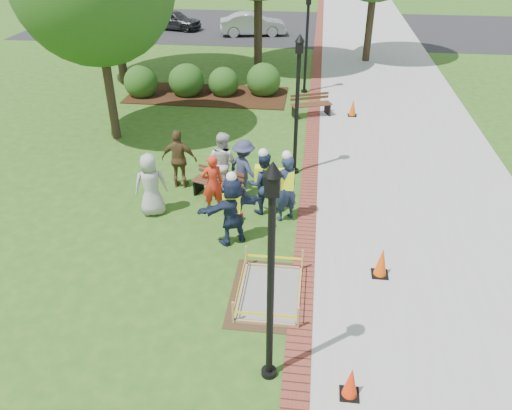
# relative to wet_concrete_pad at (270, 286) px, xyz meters

# --- Properties ---
(ground) EXTENTS (100.00, 100.00, 0.00)m
(ground) POSITION_rel_wet_concrete_pad_xyz_m (-1.06, 0.86, -0.23)
(ground) COLOR #285116
(ground) RESTS_ON ground
(sidewalk) EXTENTS (6.00, 60.00, 0.02)m
(sidewalk) POSITION_rel_wet_concrete_pad_xyz_m (3.94, 10.86, -0.22)
(sidewalk) COLOR #9E9E99
(sidewalk) RESTS_ON ground
(brick_edging) EXTENTS (0.50, 60.00, 0.03)m
(brick_edging) POSITION_rel_wet_concrete_pad_xyz_m (0.69, 10.86, -0.22)
(brick_edging) COLOR maroon
(brick_edging) RESTS_ON ground
(mulch_bed) EXTENTS (7.00, 3.00, 0.05)m
(mulch_bed) POSITION_rel_wet_concrete_pad_xyz_m (-4.06, 12.86, -0.21)
(mulch_bed) COLOR #381E0F
(mulch_bed) RESTS_ON ground
(parking_lot) EXTENTS (36.00, 12.00, 0.01)m
(parking_lot) POSITION_rel_wet_concrete_pad_xyz_m (-1.06, 27.86, -0.23)
(parking_lot) COLOR black
(parking_lot) RESTS_ON ground
(wet_concrete_pad) EXTENTS (1.70, 2.30, 0.55)m
(wet_concrete_pad) POSITION_rel_wet_concrete_pad_xyz_m (0.00, 0.00, 0.00)
(wet_concrete_pad) COLOR #47331E
(wet_concrete_pad) RESTS_ON ground
(bench_near) EXTENTS (1.57, 0.95, 0.81)m
(bench_near) POSITION_rel_wet_concrete_pad_xyz_m (-1.91, 4.03, 0.02)
(bench_near) COLOR brown
(bench_near) RESTS_ON ground
(bench_far) EXTENTS (1.68, 1.07, 0.87)m
(bench_far) POSITION_rel_wet_concrete_pad_xyz_m (0.58, 10.87, 0.04)
(bench_far) COLOR #582E1E
(bench_far) RESTS_ON ground
(cone_front) EXTENTS (0.34, 0.34, 0.67)m
(cone_front) POSITION_rel_wet_concrete_pad_xyz_m (1.61, -2.43, 0.09)
(cone_front) COLOR black
(cone_front) RESTS_ON ground
(cone_back) EXTENTS (0.38, 0.38, 0.74)m
(cone_back) POSITION_rel_wet_concrete_pad_xyz_m (2.42, 0.96, 0.12)
(cone_back) COLOR black
(cone_back) RESTS_ON ground
(cone_far) EXTENTS (0.35, 0.35, 0.68)m
(cone_far) POSITION_rel_wet_concrete_pad_xyz_m (2.22, 11.08, 0.09)
(cone_far) COLOR black
(cone_far) RESTS_ON ground
(toolbox) EXTENTS (0.49, 0.38, 0.22)m
(toolbox) POSITION_rel_wet_concrete_pad_xyz_m (-1.26, 2.89, -0.13)
(toolbox) COLOR red
(toolbox) RESTS_ON ground
(lamp_near) EXTENTS (0.28, 0.28, 4.26)m
(lamp_near) POSITION_rel_wet_concrete_pad_xyz_m (0.19, -2.14, 2.25)
(lamp_near) COLOR black
(lamp_near) RESTS_ON ground
(lamp_mid) EXTENTS (0.28, 0.28, 4.26)m
(lamp_mid) POSITION_rel_wet_concrete_pad_xyz_m (0.19, 5.86, 2.25)
(lamp_mid) COLOR black
(lamp_mid) RESTS_ON ground
(lamp_far) EXTENTS (0.28, 0.28, 4.26)m
(lamp_far) POSITION_rel_wet_concrete_pad_xyz_m (0.19, 13.86, 2.25)
(lamp_far) COLOR black
(lamp_far) RESTS_ON ground
(shrub_a) EXTENTS (1.46, 1.46, 1.46)m
(shrub_a) POSITION_rel_wet_concrete_pad_xyz_m (-6.92, 12.45, -0.23)
(shrub_a) COLOR #234A15
(shrub_a) RESTS_ON ground
(shrub_b) EXTENTS (1.54, 1.54, 1.54)m
(shrub_b) POSITION_rel_wet_concrete_pad_xyz_m (-4.97, 12.83, -0.23)
(shrub_b) COLOR #234A15
(shrub_b) RESTS_ON ground
(shrub_c) EXTENTS (1.34, 1.34, 1.34)m
(shrub_c) POSITION_rel_wet_concrete_pad_xyz_m (-3.35, 13.02, -0.23)
(shrub_c) COLOR #234A15
(shrub_c) RESTS_ON ground
(shrub_d) EXTENTS (1.51, 1.51, 1.51)m
(shrub_d) POSITION_rel_wet_concrete_pad_xyz_m (-1.60, 13.32, -0.23)
(shrub_d) COLOR #234A15
(shrub_d) RESTS_ON ground
(shrub_e) EXTENTS (0.99, 0.99, 0.99)m
(shrub_e) POSITION_rel_wet_concrete_pad_xyz_m (-3.69, 13.93, -0.23)
(shrub_e) COLOR #234A15
(shrub_e) RESTS_ON ground
(casual_person_a) EXTENTS (0.65, 0.53, 1.76)m
(casual_person_a) POSITION_rel_wet_concrete_pad_xyz_m (-3.49, 2.95, 0.65)
(casual_person_a) COLOR #A1A1A1
(casual_person_a) RESTS_ON ground
(casual_person_b) EXTENTS (0.62, 0.53, 1.65)m
(casual_person_b) POSITION_rel_wet_concrete_pad_xyz_m (-1.90, 3.33, 0.59)
(casual_person_b) COLOR red
(casual_person_b) RESTS_ON ground
(casual_person_c) EXTENTS (0.69, 0.59, 1.84)m
(casual_person_c) POSITION_rel_wet_concrete_pad_xyz_m (-1.82, 4.43, 0.68)
(casual_person_c) COLOR silver
(casual_person_c) RESTS_ON ground
(casual_person_d) EXTENTS (0.59, 0.39, 1.79)m
(casual_person_d) POSITION_rel_wet_concrete_pad_xyz_m (-3.12, 4.53, 0.66)
(casual_person_d) COLOR brown
(casual_person_d) RESTS_ON ground
(casual_person_e) EXTENTS (0.65, 0.62, 1.72)m
(casual_person_e) POSITION_rel_wet_concrete_pad_xyz_m (-1.17, 4.24, 0.62)
(casual_person_e) COLOR #2E3251
(casual_person_e) RESTS_ON ground
(hivis_worker_a) EXTENTS (0.69, 0.62, 1.96)m
(hivis_worker_a) POSITION_rel_wet_concrete_pad_xyz_m (-1.11, 1.89, 0.73)
(hivis_worker_a) COLOR #1C2D4A
(hivis_worker_a) RESTS_ON ground
(hivis_worker_b) EXTENTS (0.70, 0.66, 2.00)m
(hivis_worker_b) POSITION_rel_wet_concrete_pad_xyz_m (0.09, 3.11, 0.75)
(hivis_worker_b) COLOR #1A2244
(hivis_worker_b) RESTS_ON ground
(hivis_worker_c) EXTENTS (0.63, 0.50, 1.89)m
(hivis_worker_c) POSITION_rel_wet_concrete_pad_xyz_m (-0.54, 3.40, 0.70)
(hivis_worker_c) COLOR #1A2945
(hivis_worker_c) RESTS_ON ground
(parked_car_a) EXTENTS (2.76, 4.58, 1.40)m
(parked_car_a) POSITION_rel_wet_concrete_pad_xyz_m (-9.14, 26.14, -0.23)
(parked_car_a) COLOR #252527
(parked_car_a) RESTS_ON ground
(parked_car_b) EXTENTS (2.87, 4.93, 1.51)m
(parked_car_b) POSITION_rel_wet_concrete_pad_xyz_m (-3.58, 25.05, -0.23)
(parked_car_b) COLOR #AFB0B4
(parked_car_b) RESTS_ON ground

